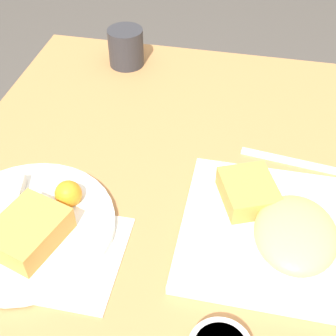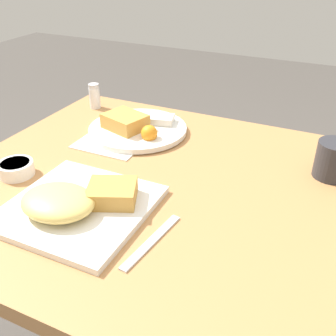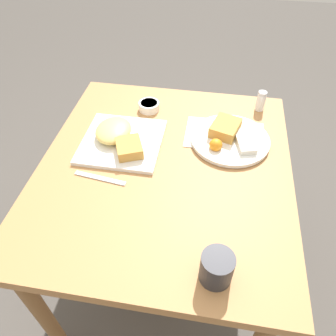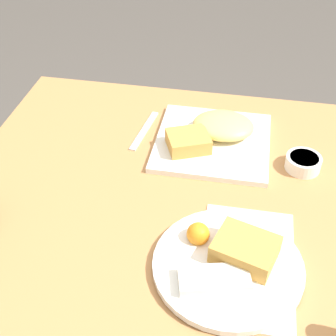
# 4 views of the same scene
# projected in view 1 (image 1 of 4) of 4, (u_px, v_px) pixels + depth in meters

# --- Properties ---
(dining_table) EXTENTS (0.91, 0.81, 0.75)m
(dining_table) POSITION_uv_depth(u_px,v_px,m) (175.00, 218.00, 0.88)
(dining_table) COLOR #B27A47
(dining_table) RESTS_ON ground_plane
(menu_card) EXTENTS (0.18, 0.28, 0.00)m
(menu_card) POSITION_uv_depth(u_px,v_px,m) (31.00, 249.00, 0.70)
(menu_card) COLOR silver
(menu_card) RESTS_ON dining_table
(plate_square_near) EXTENTS (0.27, 0.27, 0.06)m
(plate_square_near) POSITION_uv_depth(u_px,v_px,m) (276.00, 227.00, 0.71)
(plate_square_near) COLOR white
(plate_square_near) RESTS_ON dining_table
(plate_oval_far) EXTENTS (0.27, 0.27, 0.05)m
(plate_oval_far) POSITION_uv_depth(u_px,v_px,m) (27.00, 224.00, 0.72)
(plate_oval_far) COLOR white
(plate_oval_far) RESTS_ON menu_card
(butter_knife) EXTENTS (0.04, 0.17, 0.00)m
(butter_knife) POSITION_uv_depth(u_px,v_px,m) (288.00, 161.00, 0.84)
(butter_knife) COLOR silver
(butter_knife) RESTS_ON dining_table
(coffee_mug) EXTENTS (0.08, 0.08, 0.09)m
(coffee_mug) POSITION_uv_depth(u_px,v_px,m) (126.00, 47.00, 1.06)
(coffee_mug) COLOR #2D2D33
(coffee_mug) RESTS_ON dining_table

